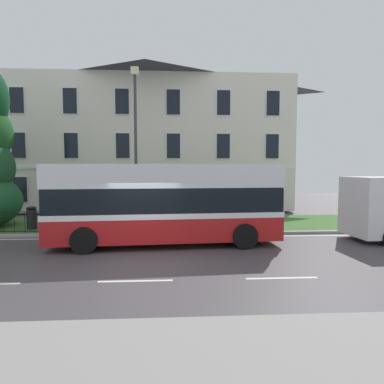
# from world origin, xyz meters

# --- Properties ---
(ground_plane) EXTENTS (60.00, 56.00, 0.18)m
(ground_plane) POSITION_xyz_m (0.00, 0.94, -0.02)
(ground_plane) COLOR #464044
(georgian_townhouse) EXTENTS (19.86, 10.38, 10.56)m
(georgian_townhouse) POSITION_xyz_m (-0.56, 15.99, 5.42)
(georgian_townhouse) COLOR silver
(georgian_townhouse) RESTS_ON ground_plane
(iron_verge_railing) EXTENTS (12.83, 0.04, 0.97)m
(iron_verge_railing) POSITION_xyz_m (-0.56, 4.40, 0.62)
(iron_verge_railing) COLOR black
(iron_verge_railing) RESTS_ON ground_plane
(single_decker_bus) EXTENTS (9.01, 3.02, 3.16)m
(single_decker_bus) POSITION_xyz_m (0.73, 2.46, 1.66)
(single_decker_bus) COLOR #B2191A
(single_decker_bus) RESTS_ON ground_plane
(street_lamp_post) EXTENTS (0.36, 0.24, 7.63)m
(street_lamp_post) POSITION_xyz_m (-0.75, 5.40, 4.44)
(street_lamp_post) COLOR #333338
(street_lamp_post) RESTS_ON ground_plane
(litter_bin) EXTENTS (0.46, 0.46, 1.09)m
(litter_bin) POSITION_xyz_m (-5.69, 5.37, 0.67)
(litter_bin) COLOR black
(litter_bin) RESTS_ON ground_plane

